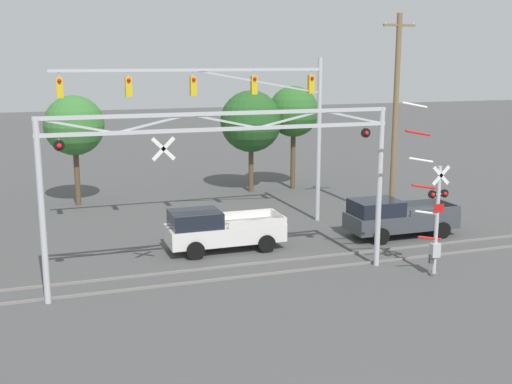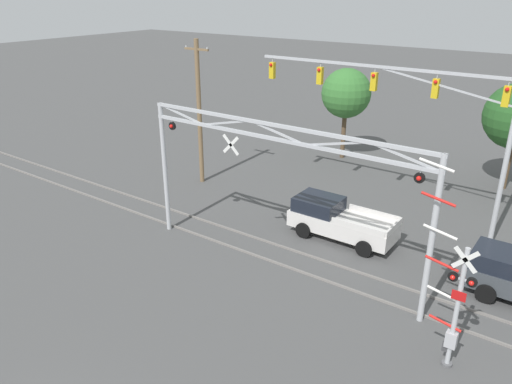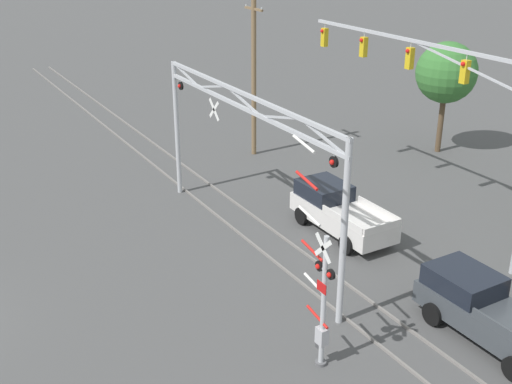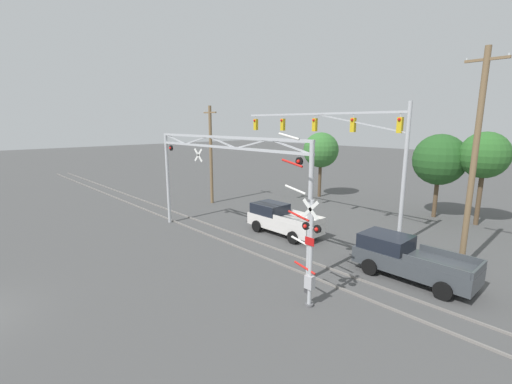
{
  "view_description": "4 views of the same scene",
  "coord_description": "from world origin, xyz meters",
  "px_view_note": "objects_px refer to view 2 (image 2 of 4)",
  "views": [
    {
      "loc": [
        -6.53,
        -10.18,
        8.55
      ],
      "look_at": [
        1.93,
        14.61,
        3.07
      ],
      "focal_mm": 45.0,
      "sensor_mm": 36.0,
      "label": 1
    },
    {
      "loc": [
        10.59,
        -3.72,
        11.76
      ],
      "look_at": [
        -1.96,
        13.88,
        2.76
      ],
      "focal_mm": 35.0,
      "sensor_mm": 36.0,
      "label": 2
    },
    {
      "loc": [
        21.09,
        0.76,
        12.71
      ],
      "look_at": [
        1.38,
        12.37,
        2.97
      ],
      "focal_mm": 45.0,
      "sensor_mm": 36.0,
      "label": 3
    },
    {
      "loc": [
        16.02,
        0.39,
        7.34
      ],
      "look_at": [
        0.17,
        15.18,
        2.97
      ],
      "focal_mm": 24.0,
      "sensor_mm": 36.0,
      "label": 4
    }
  ],
  "objects_px": {
    "crossing_signal_mast": "(453,304)",
    "pickup_truck_lead": "(337,220)",
    "traffic_signal_span": "(429,110)",
    "utility_pole_left": "(199,111)",
    "crossing_gantry": "(276,168)",
    "background_tree_beyond_span": "(346,94)"
  },
  "relations": [
    {
      "from": "crossing_gantry",
      "to": "background_tree_beyond_span",
      "type": "relative_size",
      "value": 2.07
    },
    {
      "from": "utility_pole_left",
      "to": "crossing_gantry",
      "type": "bearing_deg",
      "value": -32.44
    },
    {
      "from": "crossing_signal_mast",
      "to": "background_tree_beyond_span",
      "type": "height_order",
      "value": "crossing_signal_mast"
    },
    {
      "from": "crossing_signal_mast",
      "to": "pickup_truck_lead",
      "type": "bearing_deg",
      "value": 139.17
    },
    {
      "from": "utility_pole_left",
      "to": "background_tree_beyond_span",
      "type": "bearing_deg",
      "value": 61.8
    },
    {
      "from": "background_tree_beyond_span",
      "to": "pickup_truck_lead",
      "type": "bearing_deg",
      "value": -64.83
    },
    {
      "from": "crossing_gantry",
      "to": "utility_pole_left",
      "type": "height_order",
      "value": "utility_pole_left"
    },
    {
      "from": "utility_pole_left",
      "to": "crossing_signal_mast",
      "type": "bearing_deg",
      "value": -24.42
    },
    {
      "from": "crossing_gantry",
      "to": "crossing_signal_mast",
      "type": "bearing_deg",
      "value": -13.21
    },
    {
      "from": "utility_pole_left",
      "to": "background_tree_beyond_span",
      "type": "height_order",
      "value": "utility_pole_left"
    },
    {
      "from": "crossing_signal_mast",
      "to": "utility_pole_left",
      "type": "relative_size",
      "value": 0.79
    },
    {
      "from": "traffic_signal_span",
      "to": "background_tree_beyond_span",
      "type": "height_order",
      "value": "traffic_signal_span"
    },
    {
      "from": "traffic_signal_span",
      "to": "crossing_gantry",
      "type": "bearing_deg",
      "value": -114.86
    },
    {
      "from": "traffic_signal_span",
      "to": "pickup_truck_lead",
      "type": "relative_size",
      "value": 2.56
    },
    {
      "from": "crossing_signal_mast",
      "to": "utility_pole_left",
      "type": "xyz_separation_m",
      "value": [
        -17.69,
        8.03,
        2.21
      ]
    },
    {
      "from": "pickup_truck_lead",
      "to": "background_tree_beyond_span",
      "type": "relative_size",
      "value": 0.81
    },
    {
      "from": "background_tree_beyond_span",
      "to": "crossing_signal_mast",
      "type": "bearing_deg",
      "value": -54.7
    },
    {
      "from": "traffic_signal_span",
      "to": "utility_pole_left",
      "type": "distance_m",
      "value": 13.51
    },
    {
      "from": "traffic_signal_span",
      "to": "background_tree_beyond_span",
      "type": "bearing_deg",
      "value": 135.6
    },
    {
      "from": "traffic_signal_span",
      "to": "utility_pole_left",
      "type": "relative_size",
      "value": 1.52
    },
    {
      "from": "crossing_gantry",
      "to": "crossing_signal_mast",
      "type": "xyz_separation_m",
      "value": [
        8.01,
        -1.88,
        -2.36
      ]
    },
    {
      "from": "utility_pole_left",
      "to": "pickup_truck_lead",
      "type": "bearing_deg",
      "value": -10.19
    }
  ]
}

